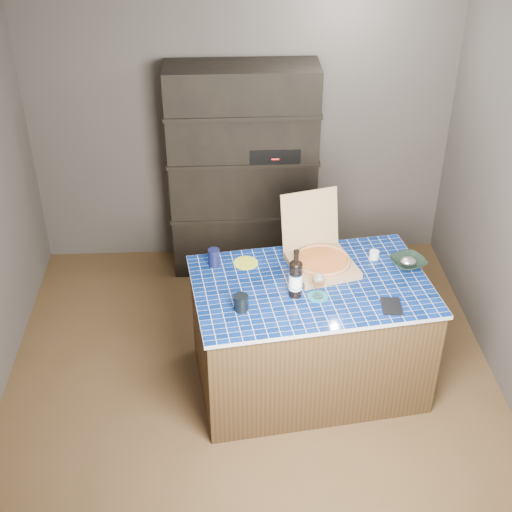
{
  "coord_description": "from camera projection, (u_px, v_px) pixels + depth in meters",
  "views": [
    {
      "loc": [
        -0.17,
        -3.76,
        3.55
      ],
      "look_at": [
        0.03,
        0.0,
        1.07
      ],
      "focal_mm": 50.0,
      "sensor_mm": 36.0,
      "label": 1
    }
  ],
  "objects": [
    {
      "name": "pizza_box",
      "position": [
        321.0,
        258.0,
        4.79
      ],
      "size": [
        0.52,
        0.59,
        0.45
      ],
      "rotation": [
        0.0,
        0.0,
        0.27
      ],
      "color": "#9F8752",
      "rests_on": "kitchen_island"
    },
    {
      "name": "tumbler",
      "position": [
        241.0,
        303.0,
        4.39
      ],
      "size": [
        0.09,
        0.09,
        0.1
      ],
      "primitive_type": "cylinder",
      "color": "black",
      "rests_on": "kitchen_island"
    },
    {
      "name": "dvd_case",
      "position": [
        391.0,
        306.0,
        4.44
      ],
      "size": [
        0.13,
        0.18,
        0.01
      ],
      "primitive_type": "cube",
      "rotation": [
        0.0,
        0.0,
        -0.07
      ],
      "color": "black",
      "rests_on": "kitchen_island"
    },
    {
      "name": "white_jar",
      "position": [
        374.0,
        255.0,
        4.89
      ],
      "size": [
        0.07,
        0.07,
        0.06
      ],
      "primitive_type": "cylinder",
      "color": "white",
      "rests_on": "kitchen_island"
    },
    {
      "name": "kitchen_island",
      "position": [
        309.0,
        334.0,
        4.88
      ],
      "size": [
        1.66,
        1.18,
        0.85
      ],
      "rotation": [
        0.0,
        0.0,
        0.14
      ],
      "color": "#43321A",
      "rests_on": "floor"
    },
    {
      "name": "teal_trivet",
      "position": [
        318.0,
        297.0,
        4.53
      ],
      "size": [
        0.13,
        0.13,
        0.01
      ],
      "primitive_type": "cylinder",
      "color": "#166575",
      "rests_on": "kitchen_island"
    },
    {
      "name": "mead_bottle",
      "position": [
        296.0,
        278.0,
        4.47
      ],
      "size": [
        0.09,
        0.09,
        0.34
      ],
      "color": "black",
      "rests_on": "kitchen_island"
    },
    {
      "name": "bowl",
      "position": [
        408.0,
        263.0,
        4.81
      ],
      "size": [
        0.29,
        0.29,
        0.06
      ],
      "primitive_type": "imported",
      "rotation": [
        0.0,
        0.0,
        0.36
      ],
      "color": "black",
      "rests_on": "kitchen_island"
    },
    {
      "name": "green_trivet",
      "position": [
        246.0,
        263.0,
        4.85
      ],
      "size": [
        0.17,
        0.17,
        0.01
      ],
      "primitive_type": "cylinder",
      "color": "#B3C62A",
      "rests_on": "kitchen_island"
    },
    {
      "name": "shelving_unit",
      "position": [
        243.0,
        172.0,
        5.88
      ],
      "size": [
        1.2,
        0.41,
        1.8
      ],
      "color": "black",
      "rests_on": "floor"
    },
    {
      "name": "wine_glass",
      "position": [
        319.0,
        281.0,
        4.46
      ],
      "size": [
        0.08,
        0.08,
        0.17
      ],
      "color": "white",
      "rests_on": "teal_trivet"
    },
    {
      "name": "navy_cup",
      "position": [
        214.0,
        257.0,
        4.8
      ],
      "size": [
        0.08,
        0.08,
        0.12
      ],
      "primitive_type": "cylinder",
      "color": "#0E1134",
      "rests_on": "kitchen_island"
    },
    {
      "name": "foil_contents",
      "position": [
        408.0,
        261.0,
        4.8
      ],
      "size": [
        0.11,
        0.09,
        0.05
      ],
      "primitive_type": "ellipsoid",
      "color": "silver",
      "rests_on": "bowl"
    },
    {
      "name": "room",
      "position": [
        251.0,
        232.0,
        4.41
      ],
      "size": [
        3.5,
        3.5,
        3.5
      ],
      "color": "brown",
      "rests_on": "ground"
    }
  ]
}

